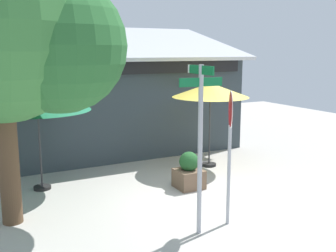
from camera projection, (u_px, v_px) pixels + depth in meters
ground_plane at (195, 201)px, 9.63m from camera, size 28.00×28.00×0.10m
cafe_building at (102, 100)px, 14.20m from camera, size 9.57×4.76×4.44m
street_sign_post at (200, 133)px, 7.48m from camera, size 0.88×0.94×3.27m
stop_sign at (230, 133)px, 7.92m from camera, size 0.39×0.64×2.75m
patio_umbrella_forest_green_left at (37, 102)px, 9.91m from camera, size 2.63×2.63×2.59m
patio_umbrella_mustard_center at (210, 91)px, 11.98m from camera, size 2.31×2.31×2.63m
shade_tree at (14, 32)px, 7.63m from camera, size 4.22×3.74×5.85m
sidewalk_planter at (189, 172)px, 10.36m from camera, size 0.67×0.67×0.96m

